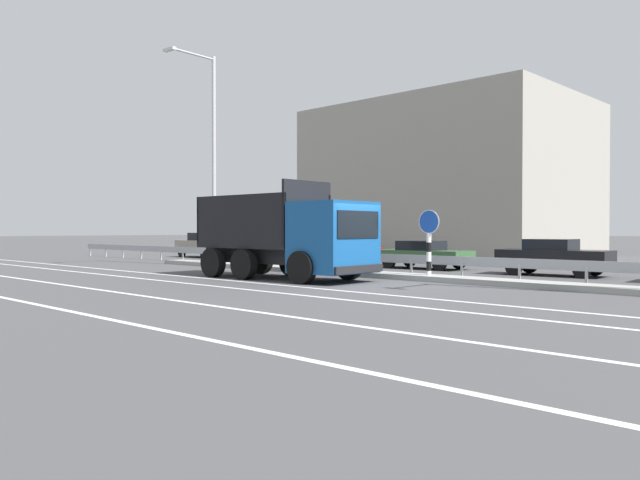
# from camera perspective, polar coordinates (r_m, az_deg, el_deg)

# --- Properties ---
(ground_plane) EXTENTS (320.00, 320.00, 0.00)m
(ground_plane) POSITION_cam_1_polar(r_m,az_deg,el_deg) (19.48, 4.29, -4.06)
(ground_plane) COLOR #424244
(lane_strip_0) EXTENTS (53.35, 0.16, 0.01)m
(lane_strip_0) POSITION_cam_1_polar(r_m,az_deg,el_deg) (20.56, -7.21, -3.79)
(lane_strip_0) COLOR silver
(lane_strip_0) RESTS_ON ground_plane
(lane_strip_1) EXTENTS (53.35, 0.16, 0.01)m
(lane_strip_1) POSITION_cam_1_polar(r_m,az_deg,el_deg) (19.60, -10.86, -4.03)
(lane_strip_1) COLOR silver
(lane_strip_1) RESTS_ON ground_plane
(lane_strip_2) EXTENTS (53.35, 0.16, 0.01)m
(lane_strip_2) POSITION_cam_1_polar(r_m,az_deg,el_deg) (18.07, -18.50, -4.49)
(lane_strip_2) COLOR silver
(lane_strip_2) RESTS_ON ground_plane
(lane_strip_3) EXTENTS (53.35, 0.16, 0.01)m
(lane_strip_3) POSITION_cam_1_polar(r_m,az_deg,el_deg) (17.02, -26.39, -4.87)
(lane_strip_3) COLOR silver
(lane_strip_3) RESTS_ON ground_plane
(median_island) EXTENTS (29.34, 1.10, 0.18)m
(median_island) POSITION_cam_1_polar(r_m,az_deg,el_deg) (21.50, 8.64, -3.35)
(median_island) COLOR gray
(median_island) RESTS_ON ground_plane
(median_guardrail) EXTENTS (53.35, 0.09, 0.78)m
(median_guardrail) POSITION_cam_1_polar(r_m,az_deg,el_deg) (22.54, 10.53, -1.94)
(median_guardrail) COLOR #9EA0A5
(median_guardrail) RESTS_ON ground_plane
(dump_truck) EXTENTS (6.88, 2.90, 3.34)m
(dump_truck) POSITION_cam_1_polar(r_m,az_deg,el_deg) (21.03, -1.72, -0.13)
(dump_truck) COLOR #144C8C
(dump_truck) RESTS_ON ground_plane
(median_road_sign) EXTENTS (0.80, 0.16, 2.37)m
(median_road_sign) POSITION_cam_1_polar(r_m,az_deg,el_deg) (21.12, 9.93, -0.22)
(median_road_sign) COLOR white
(median_road_sign) RESTS_ON ground_plane
(street_lamp_0) EXTENTS (0.71, 2.70, 9.74)m
(street_lamp_0) POSITION_cam_1_polar(r_m,az_deg,el_deg) (29.53, -9.97, 8.17)
(street_lamp_0) COLOR #ADADB2
(street_lamp_0) RESTS_ON ground_plane
(parked_car_0) EXTENTS (3.93, 2.10, 1.51)m
(parked_car_0) POSITION_cam_1_polar(r_m,az_deg,el_deg) (38.77, -10.40, -0.44)
(parked_car_0) COLOR gray
(parked_car_0) RESTS_ON ground_plane
(parked_car_1) EXTENTS (4.89, 1.83, 1.39)m
(parked_car_1) POSITION_cam_1_polar(r_m,az_deg,el_deg) (33.88, -4.36, -0.75)
(parked_car_1) COLOR gray
(parked_car_1) RESTS_ON ground_plane
(parked_car_2) EXTENTS (4.09, 1.85, 1.44)m
(parked_car_2) POSITION_cam_1_polar(r_m,az_deg,el_deg) (30.20, 1.77, -0.92)
(parked_car_2) COLOR maroon
(parked_car_2) RESTS_ON ground_plane
(parked_car_3) EXTENTS (4.14, 2.02, 1.22)m
(parked_car_3) POSITION_cam_1_polar(r_m,az_deg,el_deg) (27.45, 9.41, -1.28)
(parked_car_3) COLOR #335B33
(parked_car_3) RESTS_ON ground_plane
(parked_car_4) EXTENTS (4.05, 2.06, 1.36)m
(parked_car_4) POSITION_cam_1_polar(r_m,az_deg,el_deg) (24.58, 20.58, -1.43)
(parked_car_4) COLOR black
(parked_car_4) RESTS_ON ground_plane
(background_building_0) EXTENTS (16.49, 12.47, 9.84)m
(background_building_0) POSITION_cam_1_polar(r_m,az_deg,el_deg) (42.94, 11.70, 5.23)
(background_building_0) COLOR gray
(background_building_0) RESTS_ON ground_plane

